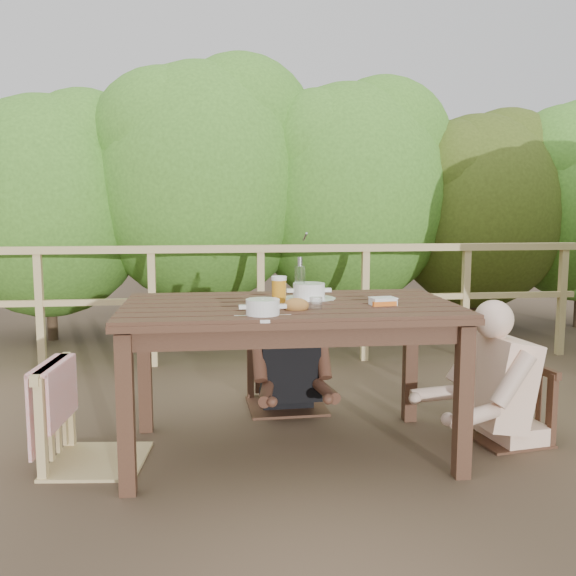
{
  "coord_description": "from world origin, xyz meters",
  "views": [
    {
      "loc": [
        -0.4,
        -3.35,
        1.35
      ],
      "look_at": [
        0.0,
        0.05,
        0.9
      ],
      "focal_mm": 40.05,
      "sensor_mm": 36.0,
      "label": 1
    }
  ],
  "objects": [
    {
      "name": "ground",
      "position": [
        0.0,
        0.0,
        0.0
      ],
      "size": [
        60.0,
        60.0,
        0.0
      ],
      "primitive_type": "plane",
      "color": "brown",
      "rests_on": "ground"
    },
    {
      "name": "table",
      "position": [
        0.0,
        0.0,
        0.4
      ],
      "size": [
        1.75,
        0.98,
        0.81
      ],
      "primitive_type": "cube",
      "color": "#3A2317",
      "rests_on": "ground"
    },
    {
      "name": "chair_left",
      "position": [
        -1.01,
        -0.03,
        0.51
      ],
      "size": [
        0.55,
        0.55,
        1.01
      ],
      "primitive_type": "cube",
      "rotation": [
        0.0,
        0.0,
        1.47
      ],
      "color": "tan",
      "rests_on": "ground"
    },
    {
      "name": "chair_far",
      "position": [
        0.08,
        0.78,
        0.51
      ],
      "size": [
        0.53,
        0.53,
        1.02
      ],
      "primitive_type": "cube",
      "rotation": [
        0.0,
        0.0,
        0.04
      ],
      "color": "#3A2317",
      "rests_on": "ground"
    },
    {
      "name": "chair_right",
      "position": [
        1.27,
        0.04,
        0.41
      ],
      "size": [
        0.47,
        0.47,
        0.82
      ],
      "primitive_type": "cube",
      "rotation": [
        0.0,
        0.0,
        -1.41
      ],
      "color": "#3A2317",
      "rests_on": "ground"
    },
    {
      "name": "woman",
      "position": [
        0.08,
        0.8,
        0.6
      ],
      "size": [
        0.51,
        0.61,
        1.2
      ],
      "primitive_type": null,
      "rotation": [
        0.0,
        0.0,
        3.18
      ],
      "color": "black",
      "rests_on": "ground"
    },
    {
      "name": "diner_right",
      "position": [
        1.3,
        0.04,
        0.67
      ],
      "size": [
        0.74,
        0.64,
        1.35
      ],
      "primitive_type": null,
      "rotation": [
        0.0,
        0.0,
        1.73
      ],
      "color": "beige",
      "rests_on": "ground"
    },
    {
      "name": "railing",
      "position": [
        0.0,
        2.0,
        0.51
      ],
      "size": [
        5.6,
        0.1,
        1.01
      ],
      "primitive_type": "cube",
      "color": "tan",
      "rests_on": "ground"
    },
    {
      "name": "hedge_row",
      "position": [
        0.4,
        3.2,
        1.9
      ],
      "size": [
        6.6,
        1.6,
        3.8
      ],
      "primitive_type": null,
      "color": "#3C6C21",
      "rests_on": "ground"
    },
    {
      "name": "soup_near",
      "position": [
        -0.17,
        -0.35,
        0.85
      ],
      "size": [
        0.27,
        0.27,
        0.09
      ],
      "primitive_type": "cylinder",
      "color": "white",
      "rests_on": "table"
    },
    {
      "name": "soup_far",
      "position": [
        0.13,
        0.17,
        0.86
      ],
      "size": [
        0.3,
        0.3,
        0.1
      ],
      "primitive_type": "cylinder",
      "color": "white",
      "rests_on": "table"
    },
    {
      "name": "bread_roll",
      "position": [
        0.01,
        -0.22,
        0.85
      ],
      "size": [
        0.13,
        0.1,
        0.07
      ],
      "primitive_type": "ellipsoid",
      "color": "#935F25",
      "rests_on": "table"
    },
    {
      "name": "beer_glass",
      "position": [
        -0.05,
        0.04,
        0.89
      ],
      "size": [
        0.08,
        0.08,
        0.16
      ],
      "primitive_type": "cylinder",
      "color": "orange",
      "rests_on": "table"
    },
    {
      "name": "bottle",
      "position": [
        0.08,
        0.14,
        0.93
      ],
      "size": [
        0.06,
        0.06,
        0.25
      ],
      "primitive_type": "cylinder",
      "color": "white",
      "rests_on": "table"
    },
    {
      "name": "tumbler",
      "position": [
        0.11,
        -0.22,
        0.85
      ],
      "size": [
        0.07,
        0.07,
        0.08
      ],
      "primitive_type": "cylinder",
      "color": "silver",
      "rests_on": "table"
    },
    {
      "name": "butter_tub",
      "position": [
        0.48,
        -0.12,
        0.84
      ],
      "size": [
        0.14,
        0.11,
        0.06
      ],
      "primitive_type": "cube",
      "rotation": [
        0.0,
        0.0,
        0.15
      ],
      "color": "white",
      "rests_on": "table"
    }
  ]
}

